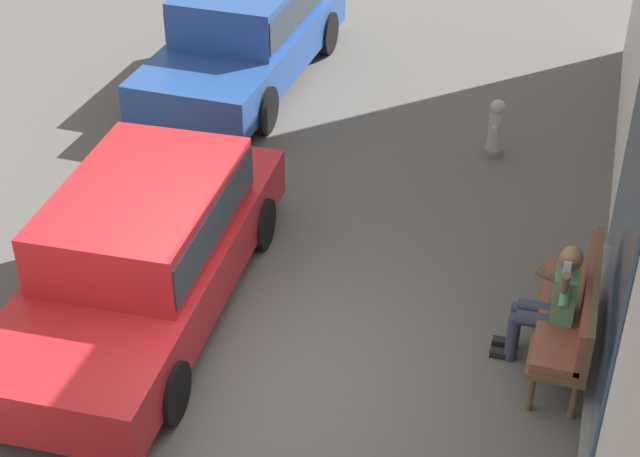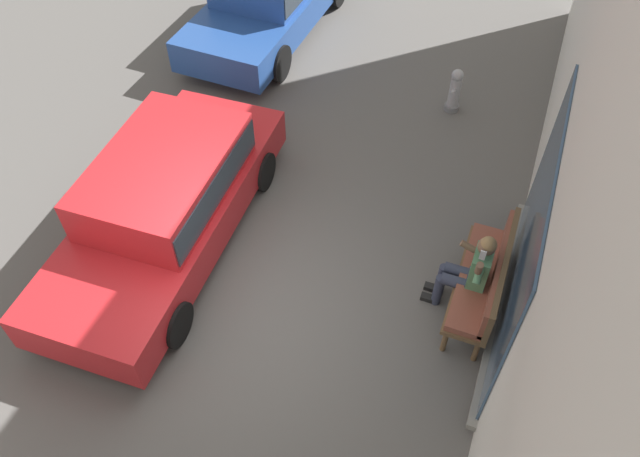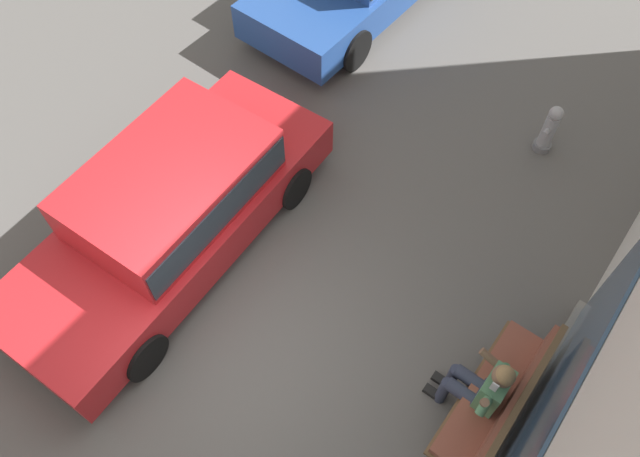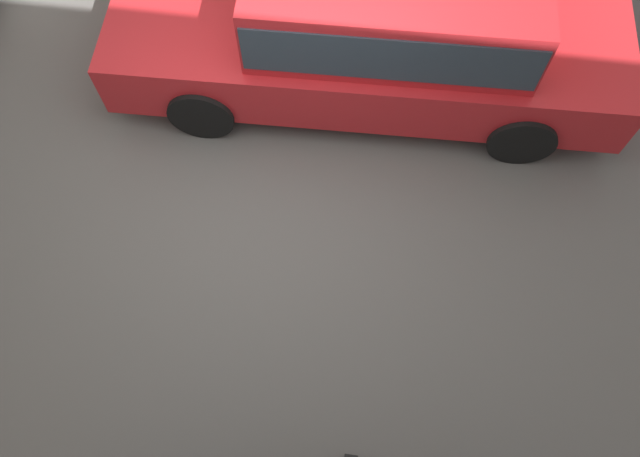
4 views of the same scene
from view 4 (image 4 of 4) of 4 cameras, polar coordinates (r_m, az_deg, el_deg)
The scene contains 2 objects.
ground_plane at distance 5.65m, azimuth -4.01°, elevation 3.55°, with size 60.00×60.00×0.00m, color #565451.
parked_car_mid at distance 5.81m, azimuth 5.46°, elevation 18.89°, with size 4.68×1.99×1.44m.
Camera 4 is at (-0.76, 2.60, 4.95)m, focal length 35.00 mm.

